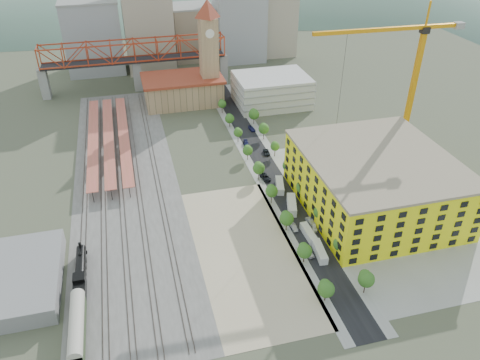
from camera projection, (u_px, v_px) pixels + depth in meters
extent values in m
plane|color=#474C38|center=(234.00, 191.00, 162.59)|extent=(400.00, 400.00, 0.00)
cube|color=#605E59|center=(126.00, 179.00, 169.29)|extent=(36.00, 165.00, 0.06)
cube|color=tan|center=(246.00, 251.00, 135.97)|extent=(28.00, 67.00, 0.06)
cube|color=black|center=(265.00, 164.00, 178.22)|extent=(12.00, 170.00, 0.06)
cube|color=gray|center=(251.00, 166.00, 177.06)|extent=(3.00, 170.00, 0.04)
cube|color=gray|center=(279.00, 162.00, 179.38)|extent=(3.00, 170.00, 0.04)
cube|color=gray|center=(379.00, 205.00, 155.71)|extent=(50.00, 90.00, 0.06)
cube|color=#382B23|center=(84.00, 184.00, 166.11)|extent=(0.12, 160.00, 0.18)
cube|color=#382B23|center=(88.00, 184.00, 166.42)|extent=(0.12, 160.00, 0.18)
cube|color=#382B23|center=(101.00, 182.00, 167.38)|extent=(0.12, 160.00, 0.18)
cube|color=#382B23|center=(105.00, 181.00, 167.68)|extent=(0.12, 160.00, 0.18)
cube|color=#382B23|center=(118.00, 180.00, 168.65)|extent=(0.12, 160.00, 0.18)
cube|color=#382B23|center=(122.00, 179.00, 168.95)|extent=(0.12, 160.00, 0.18)
cube|color=#382B23|center=(135.00, 177.00, 169.91)|extent=(0.12, 160.00, 0.18)
cube|color=#382B23|center=(139.00, 177.00, 170.22)|extent=(0.12, 160.00, 0.18)
cube|color=#382B23|center=(154.00, 175.00, 171.39)|extent=(0.12, 160.00, 0.18)
cube|color=#382B23|center=(158.00, 174.00, 171.70)|extent=(0.12, 160.00, 0.18)
cube|color=#D35A51|center=(93.00, 139.00, 187.33)|extent=(4.00, 80.00, 0.25)
cylinder|color=black|center=(94.00, 143.00, 188.40)|extent=(0.24, 0.24, 4.00)
cube|color=#D35A51|center=(108.00, 137.00, 188.60)|extent=(4.00, 80.00, 0.25)
cylinder|color=black|center=(109.00, 141.00, 189.67)|extent=(0.24, 0.24, 4.00)
cube|color=#D35A51|center=(124.00, 135.00, 189.86)|extent=(4.00, 80.00, 0.25)
cylinder|color=black|center=(124.00, 140.00, 190.93)|extent=(0.24, 0.24, 4.00)
cube|color=tan|center=(183.00, 91.00, 225.38)|extent=(36.00, 22.00, 12.00)
cube|color=maroon|center=(182.00, 78.00, 221.90)|extent=(38.00, 24.00, 1.20)
cube|color=tan|center=(209.00, 62.00, 219.00)|extent=(8.00, 8.00, 40.00)
cylinder|color=white|center=(210.00, 34.00, 208.15)|extent=(4.00, 0.30, 4.00)
cube|color=silver|center=(272.00, 90.00, 223.69)|extent=(34.00, 26.00, 14.00)
cube|color=gray|center=(44.00, 83.00, 229.67)|extent=(4.00, 6.00, 15.00)
cube|color=gray|center=(223.00, 68.00, 248.67)|extent=(4.00, 6.00, 15.00)
cube|color=gray|center=(137.00, 76.00, 239.17)|extent=(4.00, 6.00, 15.00)
cube|color=black|center=(135.00, 60.00, 234.89)|extent=(90.00, 9.00, 1.00)
cube|color=#FFFE15|center=(375.00, 183.00, 150.28)|extent=(44.00, 50.00, 18.00)
cube|color=gray|center=(380.00, 158.00, 145.25)|extent=(44.60, 50.60, 0.80)
cube|color=gray|center=(17.00, 279.00, 122.78)|extent=(22.00, 32.00, 5.00)
cube|color=#9EA0A3|center=(94.00, 37.00, 257.42)|extent=(30.00, 25.00, 38.00)
cube|color=#B2A58C|center=(148.00, 23.00, 255.91)|extent=(26.00, 22.00, 52.00)
cube|color=gray|center=(193.00, 33.00, 279.77)|extent=(24.00, 24.00, 30.00)
cube|color=#9EA0A3|center=(239.00, 8.00, 269.05)|extent=(28.00, 22.00, 60.00)
cube|color=#B2A58C|center=(276.00, 18.00, 282.48)|extent=(22.00, 20.00, 44.00)
cube|color=brown|center=(168.00, 34.00, 286.06)|extent=(20.00, 20.00, 26.00)
ellipsoid|color=#4C6B59|center=(69.00, 106.00, 394.74)|extent=(396.00, 216.00, 180.00)
ellipsoid|color=#4C6B59|center=(209.00, 117.00, 432.92)|extent=(484.00, 264.00, 220.00)
ellipsoid|color=#4C6B59|center=(332.00, 83.00, 446.47)|extent=(418.00, 228.00, 190.00)
cylinder|color=black|center=(81.00, 263.00, 127.76)|extent=(2.72, 13.08, 2.72)
cube|color=black|center=(80.00, 281.00, 121.85)|extent=(3.05, 3.27, 3.49)
cylinder|color=black|center=(80.00, 245.00, 131.17)|extent=(0.76, 0.76, 1.74)
sphere|color=black|center=(80.00, 254.00, 128.79)|extent=(1.09, 1.09, 1.09)
cone|color=black|center=(82.00, 251.00, 134.70)|extent=(2.83, 1.74, 2.83)
cube|color=black|center=(80.00, 296.00, 118.19)|extent=(3.05, 6.54, 3.05)
cube|color=#25371E|center=(78.00, 329.00, 108.95)|extent=(3.16, 19.61, 3.49)
cylinder|color=#ADA899|center=(76.00, 324.00, 107.96)|extent=(3.38, 19.61, 3.38)
cube|color=orange|center=(410.00, 99.00, 171.10)|extent=(1.69, 1.69, 47.62)
cube|color=black|center=(425.00, 30.00, 157.79)|extent=(2.65, 2.65, 2.12)
cube|color=orange|center=(371.00, 30.00, 153.44)|extent=(40.23, 2.38, 1.27)
cube|color=orange|center=(442.00, 26.00, 158.42)|extent=(12.73, 1.62, 1.27)
cube|color=gray|center=(459.00, 25.00, 159.73)|extent=(3.25, 2.73, 2.12)
cube|color=orange|center=(428.00, 14.00, 154.96)|extent=(0.53, 0.53, 8.46)
cube|color=silver|center=(320.00, 252.00, 133.99)|extent=(3.33, 9.27, 2.48)
cube|color=silver|center=(308.00, 233.00, 141.14)|extent=(2.50, 8.65, 2.35)
cube|color=silver|center=(292.00, 205.00, 153.17)|extent=(5.45, 10.60, 2.81)
cube|color=silver|center=(280.00, 186.00, 163.26)|extent=(4.70, 9.66, 2.56)
imported|color=silver|center=(309.00, 253.00, 134.31)|extent=(2.50, 4.72, 1.53)
imported|color=#9C9CA1|center=(294.00, 227.00, 144.38)|extent=(1.41, 4.02, 1.33)
imported|color=black|center=(265.00, 177.00, 168.73)|extent=(3.43, 5.95, 1.56)
imported|color=#1B1F4F|center=(246.00, 144.00, 190.88)|extent=(2.85, 5.28, 1.46)
imported|color=white|center=(314.00, 228.00, 144.16)|extent=(2.22, 4.30, 1.40)
imported|color=#98989D|center=(310.00, 222.00, 146.70)|extent=(2.15, 4.56, 1.44)
imported|color=black|center=(267.00, 152.00, 184.71)|extent=(2.57, 4.88, 1.31)
imported|color=#1A1C4C|center=(252.00, 129.00, 202.47)|extent=(2.61, 5.03, 1.39)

